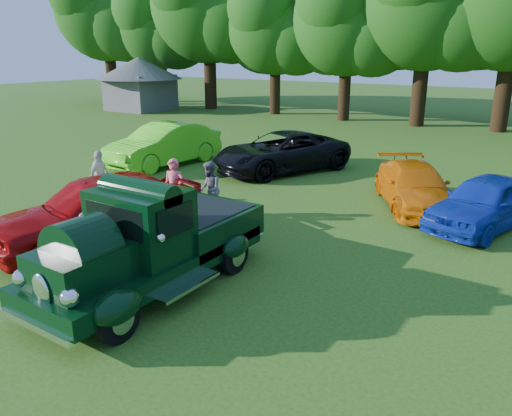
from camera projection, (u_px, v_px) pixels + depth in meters
The scene contains 12 objects.
ground at pixel (151, 281), 9.94m from camera, with size 120.00×120.00×0.00m, color #2A5213.
hero_pickup at pixel (152, 245), 9.48m from camera, with size 2.39×5.13×2.01m.
red_convertible at pixel (100, 209), 11.63m from camera, with size 2.00×4.98×1.70m, color #9B0607.
back_car_lime at pixel (164, 145), 19.67m from camera, with size 1.74×4.98×1.64m, color #4ED91C.
back_car_black at pixel (281, 152), 18.73m from camera, with size 2.45×5.31×1.48m, color black.
back_car_orange at pixel (414, 186), 14.51m from camera, with size 1.73×4.25×1.23m, color #D76807.
back_car_blue at pixel (485, 202), 12.76m from camera, with size 1.60×3.99×1.36m, color #0E299F.
spectator_pink at pixel (174, 190), 13.26m from camera, with size 0.61×0.40×1.68m, color #F2636F.
spectator_grey at pixel (210, 189), 13.59m from camera, with size 0.75×0.58×1.54m, color slate.
spectator_white at pixel (99, 176), 15.05m from camera, with size 0.90×0.37×1.54m, color silver.
gazebo at pixel (140, 78), 37.49m from camera, with size 6.40×6.40×3.90m.
tree_line at pixel (460, 0), 27.46m from camera, with size 64.68×9.83×11.96m.
Camera 1 is at (6.74, -6.36, 4.41)m, focal length 35.00 mm.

